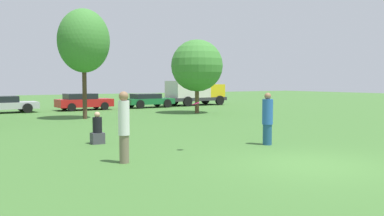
# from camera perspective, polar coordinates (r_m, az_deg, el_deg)

# --- Properties ---
(ground_plane) EXTENTS (120.00, 120.00, 0.00)m
(ground_plane) POSITION_cam_1_polar(r_m,az_deg,el_deg) (11.21, 16.47, -7.65)
(ground_plane) COLOR #3D6B2D
(person_thrower) EXTENTS (0.30, 0.30, 1.92)m
(person_thrower) POSITION_cam_1_polar(r_m,az_deg,el_deg) (10.97, -9.53, -2.46)
(person_thrower) COLOR #726651
(person_thrower) RESTS_ON ground
(person_catcher) EXTENTS (0.36, 0.36, 1.80)m
(person_catcher) POSITION_cam_1_polar(r_m,az_deg,el_deg) (14.18, 10.55, -1.49)
(person_catcher) COLOR navy
(person_catcher) RESTS_ON ground
(frisbee) EXTENTS (0.24, 0.23, 0.12)m
(frisbee) POSITION_cam_1_polar(r_m,az_deg,el_deg) (12.58, 0.52, 0.63)
(frisbee) COLOR #F21E72
(bystander_sitting) EXTENTS (0.43, 0.36, 1.13)m
(bystander_sitting) POSITION_cam_1_polar(r_m,az_deg,el_deg) (14.59, -13.14, -3.12)
(bystander_sitting) COLOR #3F3F47
(bystander_sitting) RESTS_ON ground
(tree_1) EXTENTS (2.96, 2.96, 6.34)m
(tree_1) POSITION_cam_1_polar(r_m,az_deg,el_deg) (24.44, -14.96, 9.06)
(tree_1) COLOR #473323
(tree_1) RESTS_ON ground
(tree_2) EXTENTS (3.54, 3.54, 5.02)m
(tree_2) POSITION_cam_1_polar(r_m,az_deg,el_deg) (27.84, 0.71, 5.96)
(tree_2) COLOR brown
(tree_2) RESTS_ON ground
(parked_car_silver) EXTENTS (4.38, 2.14, 1.17)m
(parked_car_silver) POSITION_cam_1_polar(r_m,az_deg,el_deg) (30.73, -25.09, 0.52)
(parked_car_silver) COLOR #B2B2B7
(parked_car_silver) RESTS_ON ground
(parked_car_red) EXTENTS (4.10, 2.06, 1.26)m
(parked_car_red) POSITION_cam_1_polar(r_m,az_deg,el_deg) (31.84, -15.00, 0.91)
(parked_car_red) COLOR red
(parked_car_red) RESTS_ON ground
(parked_car_green) EXTENTS (4.06, 2.01, 1.15)m
(parked_car_green) POSITION_cam_1_polar(r_m,az_deg,el_deg) (33.82, -6.17, 1.13)
(parked_car_green) COLOR #196633
(parked_car_green) RESTS_ON ground
(delivery_truck_yellow) EXTENTS (5.68, 2.59, 2.21)m
(delivery_truck_yellow) POSITION_cam_1_polar(r_m,az_deg,el_deg) (36.90, 0.36, 2.32)
(delivery_truck_yellow) COLOR #2D2D33
(delivery_truck_yellow) RESTS_ON ground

